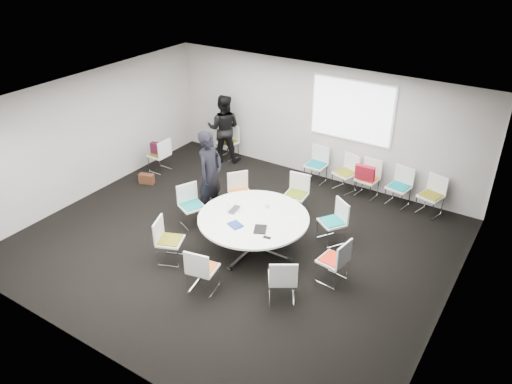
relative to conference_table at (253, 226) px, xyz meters
The scene contains 31 objects.
room_shell 0.93m from the conference_table, behind, with size 8.08×7.08×2.88m.
conference_table is the anchor object (origin of this frame).
projection_screen 3.75m from the conference_table, 83.78° to the left, with size 1.90×0.03×1.35m, color white.
chair_ring_a 1.73m from the conference_table, ahead, with size 0.51×0.52×0.88m.
chair_ring_b 1.60m from the conference_table, 42.32° to the left, with size 0.63×0.63×0.88m.
chair_ring_c 1.66m from the conference_table, 88.92° to the left, with size 0.51×0.49×0.88m.
chair_ring_d 1.47m from the conference_table, 134.34° to the left, with size 0.64×0.64×0.88m.
chair_ring_e 1.58m from the conference_table, behind, with size 0.60×0.61×0.88m.
chair_ring_f 1.62m from the conference_table, 133.59° to the right, with size 0.59×0.59×0.88m.
chair_ring_g 1.51m from the conference_table, 92.53° to the right, with size 0.54×0.53×0.88m.
chair_ring_h 1.58m from the conference_table, 39.17° to the right, with size 0.63×0.63×0.88m.
chair_back_a 3.22m from the conference_table, 94.74° to the left, with size 0.47×0.46×0.88m.
chair_back_b 3.22m from the conference_table, 80.96° to the left, with size 0.58×0.57×0.88m.
chair_back_c 3.36m from the conference_table, 71.70° to the left, with size 0.51×0.50×0.88m.
chair_back_d 3.65m from the conference_table, 60.64° to the left, with size 0.53×0.52×0.88m.
chair_back_e 4.03m from the conference_table, 51.70° to the left, with size 0.56×0.56×0.88m.
chair_spare_left 4.17m from the conference_table, 157.55° to the left, with size 0.45×0.46×0.88m.
chair_person_back 4.29m from the conference_table, 132.08° to the left, with size 0.53×0.52×0.88m.
person_main 1.66m from the conference_table, 157.50° to the left, with size 0.70×0.46×1.92m, color black.
person_back 4.18m from the conference_table, 133.64° to the left, with size 0.87×0.68×1.79m, color black.
laptop 0.46m from the conference_table, behind, with size 0.32×0.21×0.03m, color #333338.
laptop_lid 0.67m from the conference_table, behind, with size 0.30×0.02×0.22m, color silver.
notebook_black 0.51m from the conference_table, 41.53° to the right, with size 0.22×0.30×0.02m, color black.
tablet_folio 0.50m from the conference_table, 105.16° to the right, with size 0.26×0.20×0.03m, color navy.
papers_right 0.72m from the conference_table, 24.67° to the left, with size 0.30×0.21×0.00m, color white.
papers_front 0.69m from the conference_table, 14.23° to the right, with size 0.30×0.21×0.00m, color white.
cup 0.50m from the conference_table, 84.67° to the left, with size 0.08×0.08×0.09m, color white.
phone 0.77m from the conference_table, 38.15° to the right, with size 0.14×0.07×0.01m, color black.
maroon_bag 4.18m from the conference_table, 157.63° to the left, with size 0.40×0.14×0.28m, color #421127.
brown_bag 3.81m from the conference_table, 166.26° to the left, with size 0.36×0.16×0.24m, color #492817.
red_jacket 3.14m from the conference_table, 70.43° to the left, with size 0.44×0.10×0.35m, color maroon.
Camera 1 is at (4.79, -6.74, 5.68)m, focal length 35.00 mm.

